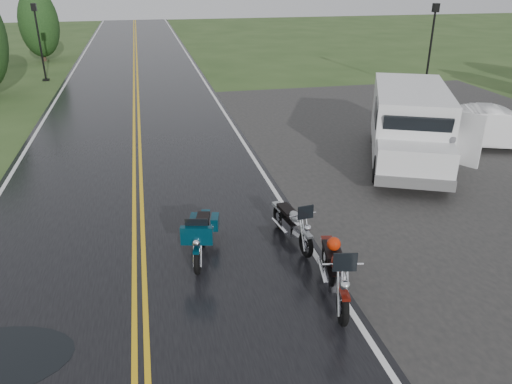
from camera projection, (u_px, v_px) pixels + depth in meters
The scene contains 12 objects.
ground at pixel (140, 291), 9.82m from camera, with size 120.00×120.00×0.00m, color #2D471E.
road at pixel (137, 138), 18.73m from camera, with size 8.00×100.00×0.04m, color black.
parking_pad at pixel (478, 161), 16.47m from camera, with size 14.00×24.00×0.03m, color black.
motorcycle_red at pixel (344, 294), 8.59m from camera, with size 0.83×2.28×1.35m, color #4F0F09, non-canonical shape.
motorcycle_teal at pixel (197, 250), 10.09m from camera, with size 0.74×2.04×1.20m, color #052937, non-canonical shape.
motorcycle_silver at pixel (306, 235), 10.70m from camera, with size 0.72×1.98×1.17m, color #9A9EA1, non-canonical shape.
van_white at pixel (381, 144), 14.32m from camera, with size 2.32×6.18×2.43m, color silver, non-canonical shape.
person_at_van at pixel (447, 162), 14.26m from camera, with size 0.57×0.37×1.55m, color #535459.
sedan_white at pixel (497, 129), 17.46m from camera, with size 1.50×4.29×1.41m, color silver.
lamp_post_far_left at pixel (40, 43), 27.72m from camera, with size 0.36×0.36×4.21m, color black, non-canonical shape.
lamp_post_far_right at pixel (430, 48), 25.14m from camera, with size 0.38×0.38×4.38m, color black, non-canonical shape.
tree_left_far at pixel (40, 31), 33.94m from camera, with size 2.63×2.63×4.05m, color #1E3D19, non-canonical shape.
Camera 1 is at (0.45, -8.48, 5.78)m, focal length 35.00 mm.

